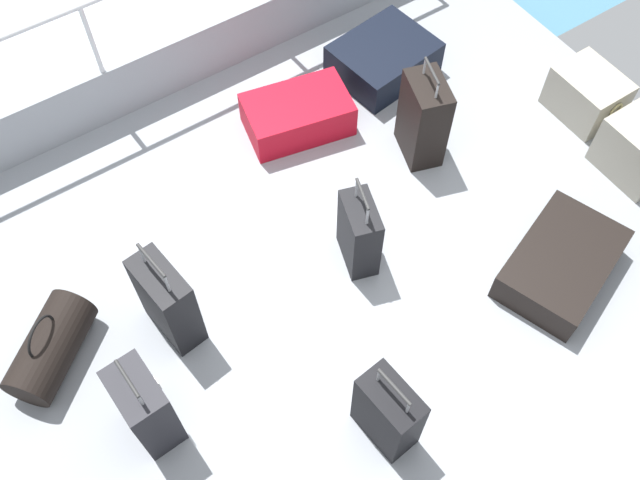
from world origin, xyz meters
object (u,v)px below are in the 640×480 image
Objects in this scene: suitcase_4 at (168,301)px; suitcase_0 at (423,119)px; suitcase_5 at (145,407)px; cargo_crate_0 at (587,94)px; suitcase_1 at (298,115)px; suitcase_7 at (359,234)px; suitcase_3 at (384,59)px; suitcase_2 at (561,264)px; duffel_bag at (51,347)px; suitcase_6 at (388,413)px.

suitcase_0 is at bearing 97.28° from suitcase_4.
suitcase_0 is 2.58m from suitcase_5.
suitcase_5 reaches higher than cargo_crate_0.
suitcase_0 is 0.91m from suitcase_1.
suitcase_4 is 1.23m from suitcase_7.
suitcase_3 is at bearing -139.44° from cargo_crate_0.
suitcase_1 is at bearing -119.45° from cargo_crate_0.
duffel_bag is at bearing -113.09° from suitcase_2.
suitcase_5 is 1.08× the size of suitcase_6.
suitcase_4 reaches higher than suitcase_0.
suitcase_4 is at bearing -82.72° from suitcase_0.
suitcase_4 is at bearing -100.13° from suitcase_7.
cargo_crate_0 is at bearing 129.45° from suitcase_2.
suitcase_0 is 0.83m from suitcase_3.
suitcase_0 reaches higher than suitcase_1.
suitcase_6 is (0.74, 1.06, -0.03)m from suitcase_5.
duffel_bag is at bearing -106.28° from suitcase_4.
suitcase_7 is at bearing -129.42° from suitcase_2.
suitcase_1 is at bearing -137.61° from suitcase_0.
duffel_bag is at bearing -74.61° from suitcase_3.
suitcase_5 is at bearing -80.26° from suitcase_7.
suitcase_1 is (-0.66, -0.60, -0.19)m from suitcase_0.
cargo_crate_0 is at bearing 85.52° from duffel_bag.
suitcase_6 is (0.20, -1.52, 0.16)m from suitcase_2.
suitcase_5 is at bearing -52.96° from suitcase_1.
suitcase_6 reaches higher than suitcase_3.
cargo_crate_0 is 0.66× the size of suitcase_4.
cargo_crate_0 reaches higher than suitcase_2.
suitcase_1 is 2.08m from suitcase_2.
duffel_bag reaches higher than suitcase_1.
suitcase_2 is (1.95, 0.72, -0.02)m from suitcase_1.
suitcase_2 is at bearing 20.14° from suitcase_1.
suitcase_0 is (-0.38, -1.23, 0.15)m from cargo_crate_0.
cargo_crate_0 is 1.44m from suitcase_2.
suitcase_5 is 1.29m from suitcase_6.
suitcase_1 is 2.35m from suitcase_5.
suitcase_0 is 1.15× the size of suitcase_6.
suitcase_6 is at bearing 28.83° from suitcase_4.
suitcase_0 is at bearing 118.88° from suitcase_7.
suitcase_5 is (1.52, -2.72, 0.17)m from suitcase_3.
duffel_bag is (-1.43, -1.37, -0.13)m from suitcase_6.
cargo_crate_0 is at bearing 88.06° from suitcase_4.
suitcase_0 is 2.10m from suitcase_4.
suitcase_4 is 1.13× the size of suitcase_7.
suitcase_2 is 2.43m from suitcase_4.
suitcase_5 is (0.49, -0.39, -0.01)m from suitcase_4.
suitcase_3 is at bearing 105.39° from duffel_bag.
suitcase_1 is at bearing -159.86° from suitcase_2.
suitcase_0 is 1.11× the size of suitcase_7.
suitcase_3 is 3.13m from duffel_bag.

